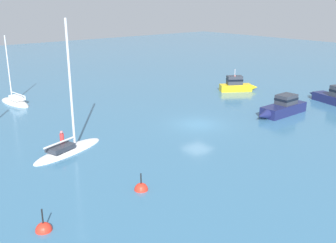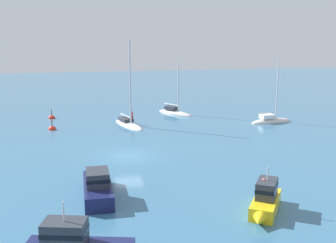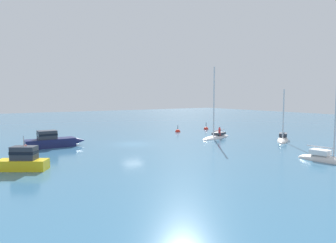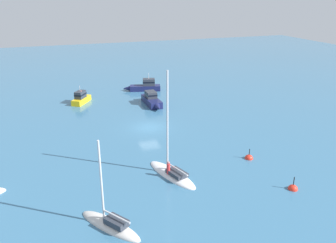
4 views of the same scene
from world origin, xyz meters
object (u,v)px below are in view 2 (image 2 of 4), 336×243
Objects in this scene: powerboat at (98,185)px; yacht at (271,121)px; mooring_buoy at (52,118)px; channel_buoy at (52,130)px; launch at (265,200)px; ketch at (129,123)px; sailboat at (175,113)px.

yacht is (-21.91, -19.45, -0.63)m from powerboat.
mooring_buoy is (4.75, -27.38, -0.74)m from powerboat.
launch is at bearing 119.38° from channel_buoy.
powerboat is 1.45× the size of launch.
powerboat is at bearing -29.59° from ketch.
sailboat is at bearing -23.21° from powerboat.
launch is (1.30, 31.89, 0.64)m from sailboat.
launch is 26.90m from yacht.
yacht is 27.81m from mooring_buoy.
ketch is at bearing 165.88° from yacht.
channel_buoy is 6.49m from mooring_buoy.
yacht is at bearing 176.83° from channel_buoy.
sailboat is 13.01m from yacht.
launch is at bearing -115.37° from powerboat.
channel_buoy is at bearing 169.35° from yacht.
sailboat is at bearing 111.64° from ketch.
launch is 0.59× the size of yacht.
mooring_buoy is at bearing -85.96° from channel_buoy.
powerboat is 21.35m from channel_buoy.
sailboat is at bearing -149.18° from launch.
sailboat is 4.44× the size of mooring_buoy.
channel_buoy is at bearing -103.99° from ketch.
sailboat is 4.77× the size of channel_buoy.
launch is at bearing -5.61° from ketch.
launch is 26.81m from ketch.
ketch is 10.98m from mooring_buoy.
ketch is at bearing 147.52° from mooring_buoy.
yacht is at bearing 65.63° from ketch.
yacht reaches higher than mooring_buoy.
powerboat is 27.79m from mooring_buoy.
channel_buoy is at bearing 94.04° from mooring_buoy.
channel_buoy is at bearing -102.98° from sailboat.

